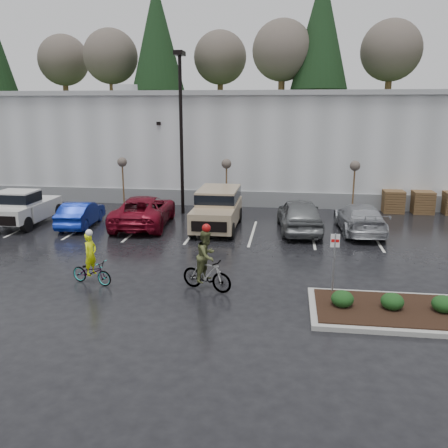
# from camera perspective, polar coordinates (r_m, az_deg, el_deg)

# --- Properties ---
(ground) EXTENTS (120.00, 120.00, 0.00)m
(ground) POSITION_cam_1_polar(r_m,az_deg,el_deg) (16.52, -0.46, -8.23)
(ground) COLOR black
(ground) RESTS_ON ground
(warehouse) EXTENTS (60.50, 15.50, 7.20)m
(warehouse) POSITION_cam_1_polar(r_m,az_deg,el_deg) (37.28, 4.46, 9.95)
(warehouse) COLOR #B2B5B7
(warehouse) RESTS_ON ground
(wooded_ridge) EXTENTS (80.00, 25.00, 6.00)m
(wooded_ridge) POSITION_cam_1_polar(r_m,az_deg,el_deg) (60.26, 5.80, 10.83)
(wooded_ridge) COLOR #24421B
(wooded_ridge) RESTS_ON ground
(lamppost) EXTENTS (0.50, 1.00, 9.22)m
(lamppost) POSITION_cam_1_polar(r_m,az_deg,el_deg) (27.84, -5.21, 12.78)
(lamppost) COLOR black
(lamppost) RESTS_ON ground
(sapling_west) EXTENTS (0.60, 0.60, 3.20)m
(sapling_west) POSITION_cam_1_polar(r_m,az_deg,el_deg) (30.13, -12.14, 6.97)
(sapling_west) COLOR #4C301E
(sapling_west) RESTS_ON ground
(sapling_mid) EXTENTS (0.60, 0.60, 3.20)m
(sapling_mid) POSITION_cam_1_polar(r_m,az_deg,el_deg) (28.59, 0.30, 6.92)
(sapling_mid) COLOR #4C301E
(sapling_mid) RESTS_ON ground
(sapling_east) EXTENTS (0.60, 0.60, 3.20)m
(sapling_east) POSITION_cam_1_polar(r_m,az_deg,el_deg) (28.60, 15.46, 6.42)
(sapling_east) COLOR #4C301E
(sapling_east) RESTS_ON ground
(pallet_stack_a) EXTENTS (1.20, 1.20, 1.35)m
(pallet_stack_a) POSITION_cam_1_polar(r_m,az_deg,el_deg) (30.32, 19.66, 2.58)
(pallet_stack_a) COLOR #4C301E
(pallet_stack_a) RESTS_ON ground
(pallet_stack_b) EXTENTS (1.20, 1.20, 1.35)m
(pallet_stack_b) POSITION_cam_1_polar(r_m,az_deg,el_deg) (30.72, 22.76, 2.44)
(pallet_stack_b) COLOR #4C301E
(pallet_stack_b) RESTS_ON ground
(curb_island) EXTENTS (8.00, 3.00, 0.15)m
(curb_island) POSITION_cam_1_polar(r_m,az_deg,el_deg) (16.15, 24.78, -9.84)
(curb_island) COLOR gray
(curb_island) RESTS_ON ground
(mulch_bed) EXTENTS (7.60, 2.60, 0.04)m
(mulch_bed) POSITION_cam_1_polar(r_m,az_deg,el_deg) (16.11, 24.81, -9.53)
(mulch_bed) COLOR black
(mulch_bed) RESTS_ON curb_island
(shrub_a) EXTENTS (0.70, 0.70, 0.52)m
(shrub_a) POSITION_cam_1_polar(r_m,az_deg,el_deg) (15.39, 14.06, -8.73)
(shrub_a) COLOR black
(shrub_a) RESTS_ON curb_island
(shrub_b) EXTENTS (0.70, 0.70, 0.52)m
(shrub_b) POSITION_cam_1_polar(r_m,az_deg,el_deg) (15.64, 19.59, -8.77)
(shrub_b) COLOR black
(shrub_b) RESTS_ON curb_island
(shrub_c) EXTENTS (0.70, 0.70, 0.52)m
(shrub_c) POSITION_cam_1_polar(r_m,az_deg,el_deg) (16.02, 24.90, -8.74)
(shrub_c) COLOR black
(shrub_c) RESTS_ON curb_island
(fire_lane_sign) EXTENTS (0.30, 0.05, 2.20)m
(fire_lane_sign) POSITION_cam_1_polar(r_m,az_deg,el_deg) (16.16, 13.12, -3.82)
(fire_lane_sign) COLOR gray
(fire_lane_sign) RESTS_ON ground
(pickup_white) EXTENTS (2.10, 5.20, 1.96)m
(pickup_white) POSITION_cam_1_polar(r_m,az_deg,el_deg) (27.95, -22.56, 2.05)
(pickup_white) COLOR silver
(pickup_white) RESTS_ON ground
(car_blue) EXTENTS (1.78, 4.23, 1.36)m
(car_blue) POSITION_cam_1_polar(r_m,az_deg,el_deg) (26.37, -16.84, 1.19)
(car_blue) COLOR navy
(car_blue) RESTS_ON ground
(car_red) EXTENTS (3.11, 6.00, 1.62)m
(car_red) POSITION_cam_1_polar(r_m,az_deg,el_deg) (25.75, -9.61, 1.60)
(car_red) COLOR maroon
(car_red) RESTS_ON ground
(suv_tan) EXTENTS (2.20, 5.10, 2.06)m
(suv_tan) POSITION_cam_1_polar(r_m,az_deg,el_deg) (24.60, -0.84, 1.74)
(suv_tan) COLOR tan
(suv_tan) RESTS_ON ground
(car_grey) EXTENTS (2.51, 5.23, 1.72)m
(car_grey) POSITION_cam_1_polar(r_m,az_deg,el_deg) (24.45, 9.07, 1.09)
(car_grey) COLOR slate
(car_grey) RESTS_ON ground
(car_far_silver) EXTENTS (2.33, 5.18, 1.47)m
(car_far_silver) POSITION_cam_1_polar(r_m,az_deg,el_deg) (24.98, 16.02, 0.69)
(car_far_silver) COLOR #ACAEB4
(car_far_silver) RESTS_ON ground
(cyclist_hivis) EXTENTS (1.77, 1.02, 2.03)m
(cyclist_hivis) POSITION_cam_1_polar(r_m,az_deg,el_deg) (17.74, -15.66, -4.98)
(cyclist_hivis) COLOR #3F3F44
(cyclist_hivis) RESTS_ON ground
(cyclist_olive) EXTENTS (1.91, 1.14, 2.39)m
(cyclist_olive) POSITION_cam_1_polar(r_m,az_deg,el_deg) (16.43, -2.10, -5.13)
(cyclist_olive) COLOR #3F3F44
(cyclist_olive) RESTS_ON ground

